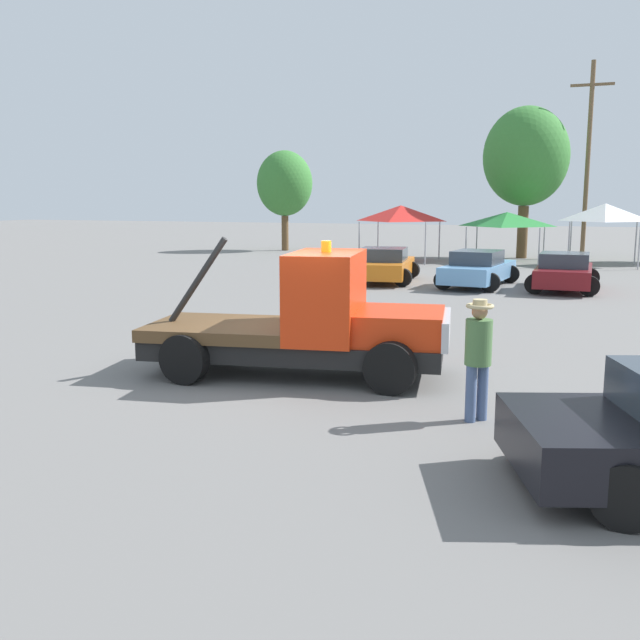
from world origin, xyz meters
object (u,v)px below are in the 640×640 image
Objects in this scene: parked_car_maroon at (564,272)px; tree_right at (526,157)px; tow_truck at (313,324)px; tree_left at (285,184)px; parked_car_skyblue at (478,269)px; utility_pole at (588,156)px; canopy_tent_red at (401,213)px; canopy_tent_green at (507,219)px; parked_car_orange at (384,265)px; canopy_tent_white at (605,212)px; person_near_truck at (478,350)px.

tree_right is at bearing 11.16° from parked_car_maroon.
tree_left is at bearing 104.75° from tow_truck.
utility_pole is at bearing -6.55° from parked_car_skyblue.
canopy_tent_red reaches higher than canopy_tent_green.
canopy_tent_red is at bearing 3.16° from parked_car_orange.
canopy_tent_white is 5.38m from utility_pole.
parked_car_orange is 0.45× the size of utility_pole.
tow_truck is 1.60× the size of canopy_tent_green.
canopy_tent_green is 1.14× the size of canopy_tent_white.
person_near_truck is 35.65m from tree_left.
parked_car_orange is 0.57× the size of tree_right.
parked_car_orange is at bearing -27.53° from person_near_truck.
person_near_truck is 0.29× the size of tree_left.
tow_truck is at bearing -79.11° from canopy_tent_red.
parked_car_maroon is 15.84m from utility_pole.
utility_pole is at bearing -49.40° from person_near_truck.
tree_right is at bearing -3.51° from tree_left.
tow_truck is 25.97m from canopy_tent_white.
canopy_tent_green reaches higher than tow_truck.
canopy_tent_white reaches higher than parked_car_skyblue.
parked_car_skyblue is at bearing -91.19° from tree_right.
canopy_tent_red is at bearing -144.10° from tree_right.
tow_truck reaches higher than parked_car_skyblue.
tow_truck reaches higher than person_near_truck.
tow_truck is 15.22m from parked_car_maroon.
tree_left is (-17.28, 14.94, 3.51)m from parked_car_maroon.
person_near_truck reaches higher than parked_car_orange.
utility_pole is (17.68, 0.15, 1.31)m from tree_left.
parked_car_maroon is 1.22× the size of canopy_tent_red.
tree_right is (0.29, 13.94, 4.79)m from parked_car_skyblue.
canopy_tent_red is (-8.50, 9.86, 1.83)m from parked_car_maroon.
person_near_truck is at bearing 178.18° from parked_car_maroon.
parked_car_skyblue is at bearing -88.79° from canopy_tent_green.
parked_car_orange is 6.69m from parked_car_maroon.
canopy_tent_white is (4.39, 10.56, 1.92)m from parked_car_skyblue.
canopy_tent_white is (1.94, 27.06, 1.52)m from person_near_truck.
utility_pole reaches higher than parked_car_skyblue.
canopy_tent_green is 0.44× the size of tree_right.
tow_truck is 25.10m from canopy_tent_red.
tree_right is 0.78× the size of utility_pole.
parked_car_maroon is (0.57, 16.40, -0.40)m from person_near_truck.
tree_right reaches higher than parked_car_orange.
parked_car_orange is (-2.91, 15.03, -0.30)m from tow_truck.
parked_car_orange is at bearing 93.51° from parked_car_skyblue.
parked_car_skyblue and parked_car_maroon have the same top height.
tree_right reaches higher than person_near_truck.
tree_right reaches higher than tow_truck.
tow_truck is at bearing -65.52° from tree_left.
tree_left is (-14.27, 14.83, 3.51)m from parked_car_skyblue.
person_near_truck is 0.37× the size of parked_car_skyblue.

